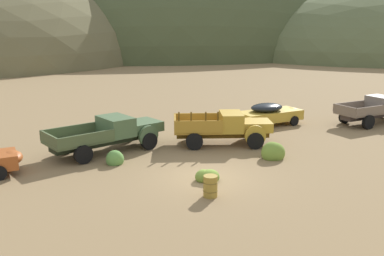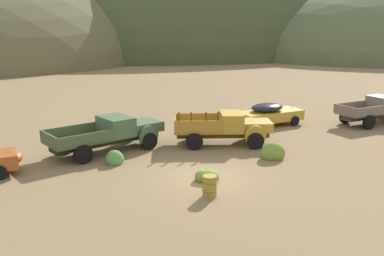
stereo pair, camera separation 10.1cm
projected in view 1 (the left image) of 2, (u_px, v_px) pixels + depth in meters
ground_plane at (207, 177)px, 19.76m from camera, size 300.00×300.00×0.00m
hill_far_right at (194, 52)px, 104.69m from camera, size 95.76×64.93×46.58m
truck_weathered_green at (115, 133)px, 23.78m from camera, size 6.84×4.14×1.89m
truck_mustard at (229, 128)px, 24.92m from camera, size 5.95×3.77×2.16m
car_faded_yellow at (271, 113)px, 29.73m from camera, size 5.05×2.52×1.57m
truck_primer_gray at (380, 109)px, 30.44m from camera, size 6.35×2.89×1.89m
oil_drum_spare at (210, 186)px, 17.43m from camera, size 0.62×0.62×0.90m
bush_front_right at (273, 153)px, 22.41m from camera, size 1.27×1.07×1.15m
bush_lone_scrub at (206, 177)px, 19.25m from camera, size 1.08×0.91×0.69m
bush_back_edge at (115, 159)px, 21.55m from camera, size 0.92×0.82×0.92m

